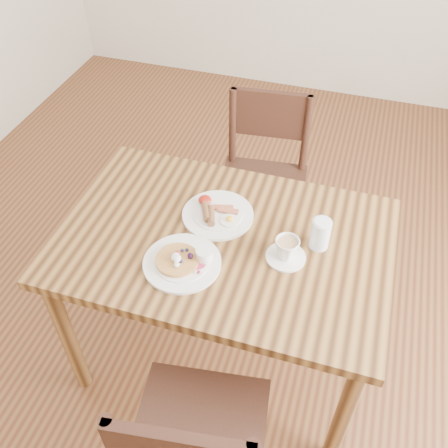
# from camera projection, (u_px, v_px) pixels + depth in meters

# --- Properties ---
(ground) EXTENTS (5.00, 5.00, 0.00)m
(ground) POSITION_uv_depth(u_px,v_px,m) (224.00, 349.00, 2.33)
(ground) COLOR #522A17
(ground) RESTS_ON ground
(dining_table) EXTENTS (1.20, 0.80, 0.75)m
(dining_table) POSITION_uv_depth(u_px,v_px,m) (224.00, 256.00, 1.87)
(dining_table) COLOR olive
(dining_table) RESTS_ON ground
(chair_near) EXTENTS (0.47, 0.47, 0.88)m
(chair_near) POSITION_uv_depth(u_px,v_px,m) (195.00, 444.00, 1.53)
(chair_near) COLOR #341C12
(chair_near) RESTS_ON ground
(chair_far) EXTENTS (0.46, 0.46, 0.88)m
(chair_far) POSITION_uv_depth(u_px,v_px,m) (263.00, 176.00, 2.46)
(chair_far) COLOR #341C12
(chair_far) RESTS_ON ground
(pancake_plate) EXTENTS (0.27, 0.27, 0.06)m
(pancake_plate) POSITION_uv_depth(u_px,v_px,m) (183.00, 261.00, 1.71)
(pancake_plate) COLOR white
(pancake_plate) RESTS_ON dining_table
(breakfast_plate) EXTENTS (0.27, 0.27, 0.04)m
(breakfast_plate) POSITION_uv_depth(u_px,v_px,m) (217.00, 214.00, 1.88)
(breakfast_plate) COLOR white
(breakfast_plate) RESTS_ON dining_table
(teacup_saucer) EXTENTS (0.14, 0.14, 0.09)m
(teacup_saucer) POSITION_uv_depth(u_px,v_px,m) (286.00, 250.00, 1.71)
(teacup_saucer) COLOR white
(teacup_saucer) RESTS_ON dining_table
(water_glass) EXTENTS (0.07, 0.07, 0.12)m
(water_glass) POSITION_uv_depth(u_px,v_px,m) (320.00, 234.00, 1.74)
(water_glass) COLOR silver
(water_glass) RESTS_ON dining_table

